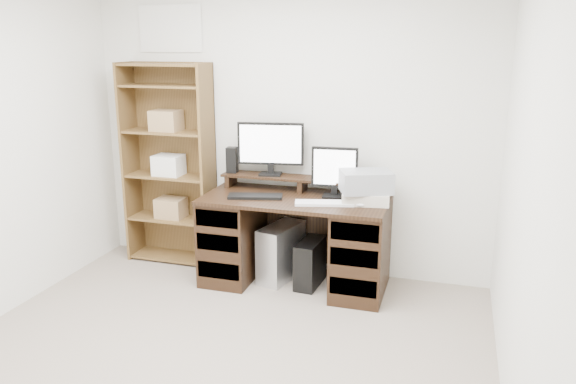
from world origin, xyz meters
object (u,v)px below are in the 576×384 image
at_px(monitor_small, 335,170).
at_px(tower_black, 310,263).
at_px(desk, 295,239).
at_px(tower_silver, 281,252).
at_px(printer, 365,197).
at_px(monitor_wide, 271,146).
at_px(bookshelf, 170,163).

relative_size(monitor_small, tower_black, 1.03).
height_order(desk, tower_silver, desk).
distance_m(desk, printer, 0.70).
xyz_separation_m(desk, tower_silver, (-0.14, 0.06, -0.15)).
xyz_separation_m(printer, tower_black, (-0.44, -0.01, -0.60)).
bearing_deg(tower_silver, monitor_small, 21.60).
bearing_deg(monitor_small, monitor_wide, 164.09).
relative_size(desk, monitor_wide, 2.67).
relative_size(desk, bookshelf, 0.83).
height_order(monitor_small, printer, monitor_small).
xyz_separation_m(printer, bookshelf, (-1.81, 0.20, 0.12)).
relative_size(tower_silver, bookshelf, 0.26).
height_order(desk, bookshelf, bookshelf).
bearing_deg(tower_black, monitor_small, 37.23).
bearing_deg(monitor_small, desk, -163.79).
bearing_deg(bookshelf, tower_black, -8.66).
distance_m(desk, tower_silver, 0.22).
bearing_deg(monitor_wide, desk, -47.33).
height_order(printer, bookshelf, bookshelf).
bearing_deg(monitor_wide, tower_black, -37.28).
relative_size(monitor_wide, bookshelf, 0.31).
xyz_separation_m(tower_silver, bookshelf, (-1.10, 0.16, 0.68)).
bearing_deg(tower_silver, bookshelf, -173.71).
bearing_deg(desk, tower_silver, 157.95).
distance_m(printer, tower_black, 0.75).
bearing_deg(monitor_wide, monitor_small, -20.06).
height_order(monitor_wide, tower_black, monitor_wide).
distance_m(monitor_wide, tower_black, 1.04).
xyz_separation_m(monitor_small, bookshelf, (-1.53, 0.10, -0.05)).
distance_m(desk, tower_black, 0.23).
bearing_deg(desk, monitor_small, 21.16).
relative_size(desk, tower_black, 3.78).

